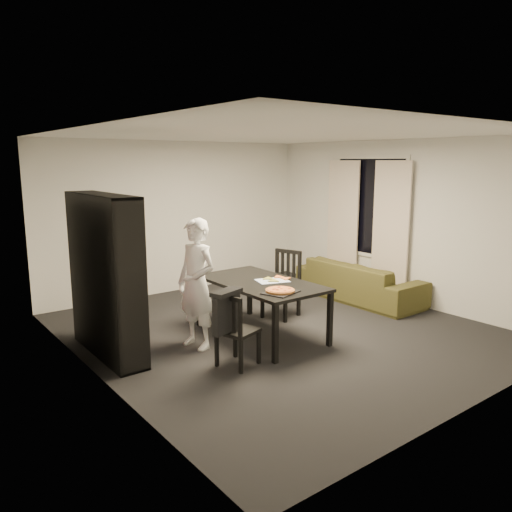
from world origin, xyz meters
TOP-DOWN VIEW (x-y plane):
  - room at (0.00, 0.00)m, footprint 5.01×5.51m
  - window_pane at (2.48, 0.60)m, footprint 0.02×1.40m
  - window_frame at (2.48, 0.60)m, footprint 0.03×1.52m
  - curtain_left at (2.40, 0.08)m, footprint 0.03×0.70m
  - curtain_right at (2.40, 1.12)m, footprint 0.03×0.70m
  - bookshelf at (-2.16, 0.60)m, footprint 0.35×1.50m
  - dining_table at (-0.33, 0.00)m, footprint 0.97×1.75m
  - chair_left at (-1.21, -0.64)m, footprint 0.49×0.49m
  - chair_right at (0.48, 0.48)m, footprint 0.57×0.57m
  - draped_jacket at (-1.32, -0.67)m, footprint 0.41×0.27m
  - person at (-1.20, 0.16)m, footprint 0.49×0.65m
  - baking_tray at (-0.49, -0.59)m, footprint 0.48×0.42m
  - pepperoni_pizza at (-0.49, -0.57)m, footprint 0.35×0.35m
  - kitchen_towel at (-0.20, -0.08)m, footprint 0.47×0.41m
  - pizza_slices at (-0.11, -0.05)m, footprint 0.43×0.38m
  - sofa at (2.03, 0.37)m, footprint 0.85×2.18m

SIDE VIEW (x-z plane):
  - sofa at x=2.03m, z-range 0.00..0.64m
  - chair_left at x=-1.21m, z-range 0.06..0.91m
  - chair_right at x=0.48m, z-range 0.07..1.04m
  - dining_table at x=-0.33m, z-range 0.30..1.03m
  - draped_jacket at x=-1.32m, z-range 0.46..0.93m
  - kitchen_towel at x=-0.20m, z-range 0.73..0.74m
  - baking_tray at x=-0.49m, z-range 0.73..0.74m
  - pizza_slices at x=-0.11m, z-range 0.74..0.75m
  - pepperoni_pizza at x=-0.49m, z-range 0.74..0.77m
  - person at x=-1.20m, z-range 0.00..1.60m
  - bookshelf at x=-2.16m, z-range 0.00..1.90m
  - curtain_left at x=2.40m, z-range 0.02..2.27m
  - curtain_right at x=2.40m, z-range 0.02..2.27m
  - room at x=0.00m, z-range 0.00..2.60m
  - window_pane at x=2.48m, z-range 0.70..2.30m
  - window_frame at x=2.48m, z-range 0.64..2.36m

